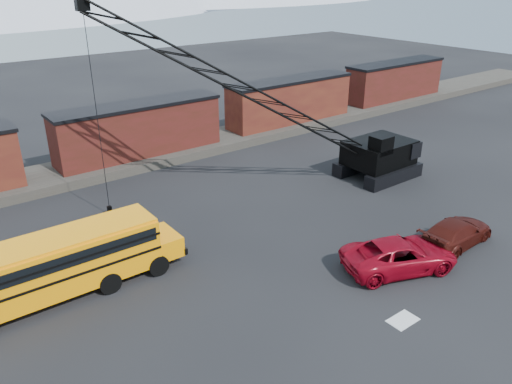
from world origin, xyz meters
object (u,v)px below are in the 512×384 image
Objects in this scene: school_bus at (60,263)px; crawler_crane at (246,90)px; red_pickup at (400,255)px; maroon_suv at (456,232)px.

crawler_crane is (13.90, 4.07, 5.66)m from school_bus.
red_pickup is at bearing -29.29° from school_bus.
red_pickup is (14.81, -8.30, -0.95)m from school_bus.
school_bus is at bearing 81.54° from red_pickup.
crawler_crane is at bearing 25.00° from red_pickup.
red_pickup is at bearing -85.83° from crawler_crane.
red_pickup is 0.27× the size of crawler_crane.
school_bus is 15.55m from crawler_crane.
red_pickup reaches higher than maroon_suv.
maroon_suv is at bearing -23.87° from school_bus.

